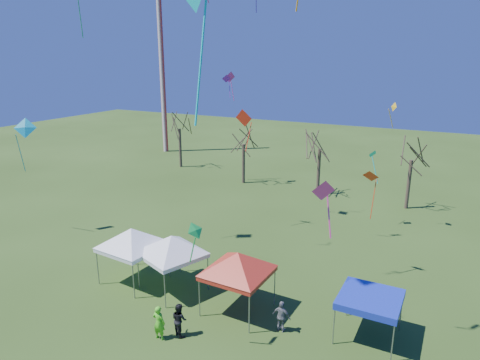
# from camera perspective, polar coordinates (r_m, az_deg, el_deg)

# --- Properties ---
(ground) EXTENTS (140.00, 140.00, 0.00)m
(ground) POSITION_cam_1_polar(r_m,az_deg,el_deg) (22.27, -3.19, -20.40)
(ground) COLOR #2A4416
(ground) RESTS_ON ground
(radio_mast) EXTENTS (0.70, 0.70, 25.00)m
(radio_mast) POSITION_cam_1_polar(r_m,az_deg,el_deg) (61.79, -10.40, 15.20)
(radio_mast) COLOR silver
(radio_mast) RESTS_ON ground
(tree_0) EXTENTS (3.83, 3.83, 8.44)m
(tree_0) POSITION_cam_1_polar(r_m,az_deg,el_deg) (52.67, -8.14, 8.61)
(tree_0) COLOR #3D2D21
(tree_0) RESTS_ON ground
(tree_1) EXTENTS (3.42, 3.42, 7.54)m
(tree_1) POSITION_cam_1_polar(r_m,az_deg,el_deg) (45.33, 0.49, 6.68)
(tree_1) COLOR #3D2D21
(tree_1) RESTS_ON ground
(tree_2) EXTENTS (3.71, 3.71, 8.18)m
(tree_2) POSITION_cam_1_polar(r_m,az_deg,el_deg) (41.98, 10.70, 6.33)
(tree_2) COLOR #3D2D21
(tree_2) RESTS_ON ground
(tree_3) EXTENTS (3.59, 3.59, 7.91)m
(tree_3) POSITION_cam_1_polar(r_m,az_deg,el_deg) (40.21, 22.12, 4.69)
(tree_3) COLOR #3D2D21
(tree_3) RESTS_ON ground
(tent_white_west) EXTENTS (4.49, 4.49, 3.97)m
(tent_white_west) POSITION_cam_1_polar(r_m,az_deg,el_deg) (26.42, -14.28, -6.73)
(tent_white_west) COLOR gray
(tent_white_west) RESTS_ON ground
(tent_white_mid) EXTENTS (4.12, 4.12, 3.91)m
(tent_white_mid) POSITION_cam_1_polar(r_m,az_deg,el_deg) (25.06, -9.14, -7.83)
(tent_white_mid) COLOR gray
(tent_white_mid) RESTS_ON ground
(tent_red) EXTENTS (4.48, 4.48, 3.96)m
(tent_red) POSITION_cam_1_polar(r_m,az_deg,el_deg) (22.69, -0.29, -10.17)
(tent_red) COLOR gray
(tent_red) RESTS_ON ground
(tent_blue) EXTENTS (2.89, 2.89, 2.24)m
(tent_blue) POSITION_cam_1_polar(r_m,az_deg,el_deg) (22.13, 16.97, -15.00)
(tent_blue) COLOR gray
(tent_blue) RESTS_ON ground
(person_dark) EXTENTS (1.02, 0.92, 1.70)m
(person_dark) POSITION_cam_1_polar(r_m,az_deg,el_deg) (22.24, -8.09, -17.92)
(person_dark) COLOR black
(person_dark) RESTS_ON ground
(person_green) EXTENTS (0.67, 0.45, 1.78)m
(person_green) POSITION_cam_1_polar(r_m,az_deg,el_deg) (22.11, -10.76, -18.17)
(person_green) COLOR #51D121
(person_green) RESTS_ON ground
(person_grey) EXTENTS (1.00, 0.47, 1.65)m
(person_grey) POSITION_cam_1_polar(r_m,az_deg,el_deg) (22.37, 5.56, -17.67)
(person_grey) COLOR slate
(person_grey) RESTS_ON ground
(kite_13) EXTENTS (1.01, 0.96, 2.30)m
(kite_13) POSITION_cam_1_polar(r_m,az_deg,el_deg) (43.59, -1.81, 13.33)
(kite_13) COLOR purple
(kite_13) RESTS_ON ground
(kite_17) EXTENTS (1.07, 0.80, 3.01)m
(kite_17) POSITION_cam_1_polar(r_m,az_deg,el_deg) (26.59, 17.05, 0.42)
(kite_17) COLOR red
(kite_17) RESTS_ON ground
(kite_14) EXTENTS (1.77, 1.66, 4.14)m
(kite_14) POSITION_cam_1_polar(r_m,az_deg,el_deg) (35.21, -26.75, 6.21)
(kite_14) COLOR #0C94B4
(kite_14) RESTS_ON ground
(kite_19) EXTENTS (0.67, 0.70, 1.95)m
(kite_19) POSITION_cam_1_polar(r_m,az_deg,el_deg) (33.94, 19.78, 9.07)
(kite_19) COLOR gold
(kite_19) RESTS_ON ground
(kite_1) EXTENTS (0.76, 0.95, 1.84)m
(kite_1) POSITION_cam_1_polar(r_m,az_deg,el_deg) (18.76, -5.97, -6.82)
(kite_1) COLOR green
(kite_1) RESTS_ON ground
(kite_11) EXTENTS (1.48, 0.86, 3.19)m
(kite_11) POSITION_cam_1_polar(r_m,az_deg,el_deg) (32.67, 0.55, 8.27)
(kite_11) COLOR red
(kite_11) RESTS_ON ground
(kite_2) EXTENTS (1.01, 1.29, 2.99)m
(kite_2) POSITION_cam_1_polar(r_m,az_deg,el_deg) (44.29, -1.36, 13.54)
(kite_2) COLOR #CF2E90
(kite_2) RESTS_ON ground
(kite_27) EXTENTS (0.90, 0.81, 2.13)m
(kite_27) POSITION_cam_1_polar(r_m,az_deg,el_deg) (14.98, 11.06, -1.49)
(kite_27) COLOR #F23592
(kite_27) RESTS_ON ground
(kite_22) EXTENTS (1.03, 1.08, 2.76)m
(kite_22) POSITION_cam_1_polar(r_m,az_deg,el_deg) (34.81, 17.26, 3.20)
(kite_22) COLOR #0DCDBF
(kite_22) RESTS_ON ground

